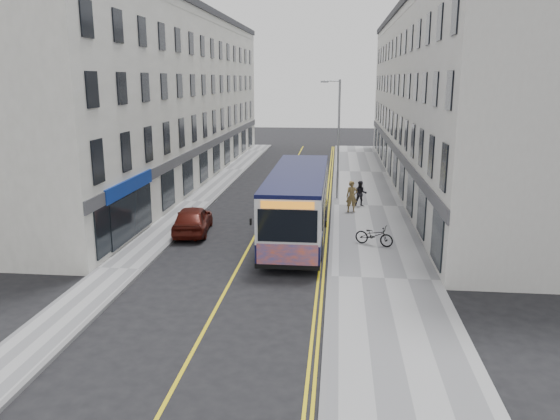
% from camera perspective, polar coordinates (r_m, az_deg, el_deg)
% --- Properties ---
extents(ground, '(140.00, 140.00, 0.00)m').
position_cam_1_polar(ground, '(24.31, -4.30, -5.80)').
color(ground, black).
rests_on(ground, ground).
extents(pavement_east, '(4.50, 64.00, 0.12)m').
position_cam_1_polar(pavement_east, '(35.52, 9.19, 0.40)').
color(pavement_east, '#98989B').
rests_on(pavement_east, ground).
extents(pavement_west, '(2.00, 64.00, 0.12)m').
position_cam_1_polar(pavement_west, '(36.64, -8.66, 0.82)').
color(pavement_west, '#98989B').
rests_on(pavement_west, ground).
extents(kerb_east, '(0.18, 64.00, 0.13)m').
position_cam_1_polar(kerb_east, '(35.46, 5.56, 0.50)').
color(kerb_east, slate).
rests_on(kerb_east, ground).
extents(kerb_west, '(0.18, 64.00, 0.13)m').
position_cam_1_polar(kerb_west, '(36.40, -7.14, 0.80)').
color(kerb_west, slate).
rests_on(kerb_west, ground).
extents(road_centre_line, '(0.12, 64.00, 0.01)m').
position_cam_1_polar(road_centre_line, '(35.72, -0.87, 0.55)').
color(road_centre_line, yellow).
rests_on(road_centre_line, ground).
extents(road_dbl_yellow_inner, '(0.10, 64.00, 0.01)m').
position_cam_1_polar(road_dbl_yellow_inner, '(35.48, 4.83, 0.42)').
color(road_dbl_yellow_inner, yellow).
rests_on(road_dbl_yellow_inner, ground).
extents(road_dbl_yellow_outer, '(0.10, 64.00, 0.01)m').
position_cam_1_polar(road_dbl_yellow_outer, '(35.47, 5.15, 0.41)').
color(road_dbl_yellow_outer, yellow).
rests_on(road_dbl_yellow_outer, ground).
extents(terrace_east, '(6.00, 46.00, 13.00)m').
position_cam_1_polar(terrace_east, '(44.18, 15.85, 11.06)').
color(terrace_east, silver).
rests_on(terrace_east, ground).
extents(terrace_west, '(6.00, 46.00, 13.00)m').
position_cam_1_polar(terrace_west, '(45.54, -11.03, 11.38)').
color(terrace_west, white).
rests_on(terrace_west, ground).
extents(streetlamp, '(1.32, 0.18, 8.00)m').
position_cam_1_polar(streetlamp, '(36.73, 6.02, 7.77)').
color(streetlamp, '#969A9F').
rests_on(streetlamp, ground).
extents(city_bus, '(2.79, 11.98, 3.48)m').
position_cam_1_polar(city_bus, '(28.02, 1.91, 0.90)').
color(city_bus, black).
rests_on(city_bus, ground).
extents(bicycle, '(2.03, 1.36, 1.01)m').
position_cam_1_polar(bicycle, '(26.96, 9.81, -2.61)').
color(bicycle, black).
rests_on(bicycle, pavement_east).
extents(pedestrian_near, '(0.75, 0.55, 1.90)m').
position_cam_1_polar(pedestrian_near, '(33.44, 7.51, 1.41)').
color(pedestrian_near, olive).
rests_on(pedestrian_near, pavement_east).
extents(pedestrian_far, '(0.83, 0.66, 1.63)m').
position_cam_1_polar(pedestrian_far, '(35.02, 8.43, 1.71)').
color(pedestrian_far, black).
rests_on(pedestrian_far, pavement_east).
extents(car_white, '(1.66, 4.31, 1.40)m').
position_cam_1_polar(car_white, '(46.56, 3.61, 4.46)').
color(car_white, white).
rests_on(car_white, ground).
extents(car_maroon, '(2.24, 4.56, 1.50)m').
position_cam_1_polar(car_maroon, '(29.38, -9.12, -0.99)').
color(car_maroon, '#4E130D').
rests_on(car_maroon, ground).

